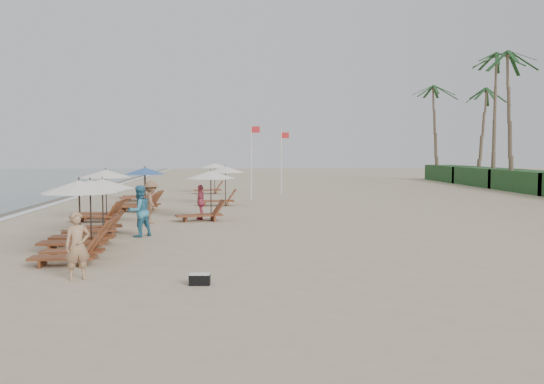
{
  "coord_description": "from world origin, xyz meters",
  "views": [
    {
      "loc": [
        -0.82,
        -18.38,
        3.12
      ],
      "look_at": [
        1.0,
        6.01,
        1.3
      ],
      "focal_mm": 36.69,
      "sensor_mm": 36.0,
      "label": 1
    }
  ],
  "objects": [
    {
      "name": "lounger_station_3",
      "position": [
        -6.6,
        6.73,
        1.13
      ],
      "size": [
        2.65,
        2.29,
        2.28
      ],
      "color": "brown",
      "rests_on": "ground"
    },
    {
      "name": "beachgoer_far_a",
      "position": [
        -2.19,
        6.9,
        0.79
      ],
      "size": [
        0.39,
        0.93,
        1.59
      ],
      "primitive_type": "imported",
      "rotation": [
        0.0,
        0.0,
        4.71
      ],
      "color": "#D55571",
      "rests_on": "ground"
    },
    {
      "name": "lounger_station_2",
      "position": [
        -5.73,
        2.38,
        1.13
      ],
      "size": [
        2.67,
        2.44,
        2.08
      ],
      "color": "brown",
      "rests_on": "ground"
    },
    {
      "name": "lounger_station_5",
      "position": [
        -6.46,
        16.67,
        0.96
      ],
      "size": [
        2.55,
        2.47,
        2.06
      ],
      "color": "brown",
      "rests_on": "ground"
    },
    {
      "name": "lounger_station_1",
      "position": [
        -5.57,
        -0.35,
        1.01
      ],
      "size": [
        2.6,
        2.14,
        2.19
      ],
      "color": "brown",
      "rests_on": "ground"
    },
    {
      "name": "duffel_bag",
      "position": [
        -1.55,
        -5.57,
        0.14
      ],
      "size": [
        0.5,
        0.27,
        0.27
      ],
      "color": "black",
      "rests_on": "ground"
    },
    {
      "name": "inland_station_1",
      "position": [
        -1.36,
        13.4,
        1.33
      ],
      "size": [
        2.76,
        2.24,
        2.22
      ],
      "color": "brown",
      "rests_on": "ground"
    },
    {
      "name": "beachgoer_near",
      "position": [
        -4.52,
        -4.81,
        0.83
      ],
      "size": [
        0.71,
        0.61,
        1.66
      ],
      "primitive_type": "imported",
      "rotation": [
        0.0,
        0.0,
        0.44
      ],
      "color": "tan",
      "rests_on": "ground"
    },
    {
      "name": "flag_pole_far",
      "position": [
        2.74,
        20.41,
        2.55
      ],
      "size": [
        0.6,
        0.08,
        4.6
      ],
      "color": "silver",
      "rests_on": "ground"
    },
    {
      "name": "lounger_station_0",
      "position": [
        -5.21,
        -2.67,
        1.2
      ],
      "size": [
        2.36,
        2.12,
        2.3
      ],
      "color": "brown",
      "rests_on": "ground"
    },
    {
      "name": "inland_station_0",
      "position": [
        -1.95,
        6.48,
        1.33
      ],
      "size": [
        2.79,
        2.24,
        2.22
      ],
      "color": "brown",
      "rests_on": "ground"
    },
    {
      "name": "flag_pole_near",
      "position": [
        0.5,
        16.72,
        2.68
      ],
      "size": [
        0.59,
        0.08,
        4.85
      ],
      "color": "silver",
      "rests_on": "ground"
    },
    {
      "name": "beachgoer_mid_b",
      "position": [
        -4.22,
        5.59,
        0.92
      ],
      "size": [
        1.05,
        1.35,
        1.84
      ],
      "primitive_type": "imported",
      "rotation": [
        0.0,
        0.0,
        1.92
      ],
      "color": "#855F43",
      "rests_on": "ground"
    },
    {
      "name": "inland_station_2",
      "position": [
        -2.23,
        22.36,
        1.34
      ],
      "size": [
        2.75,
        2.24,
        2.22
      ],
      "color": "brown",
      "rests_on": "ground"
    },
    {
      "name": "foam_line",
      "position": [
        -11.2,
        10.0,
        0.01
      ],
      "size": [
        0.5,
        140.0,
        0.02
      ],
      "primitive_type": "cube",
      "color": "white",
      "rests_on": "ground"
    },
    {
      "name": "ground",
      "position": [
        0.0,
        0.0,
        0.0
      ],
      "size": [
        160.0,
        160.0,
        0.0
      ],
      "primitive_type": "plane",
      "color": "tan",
      "rests_on": "ground"
    },
    {
      "name": "beachgoer_mid_a",
      "position": [
        -4.13,
        1.93,
        0.94
      ],
      "size": [
        1.15,
        1.14,
        1.87
      ],
      "primitive_type": "imported",
      "rotation": [
        0.0,
        0.0,
        3.89
      ],
      "color": "teal",
      "rests_on": "ground"
    },
    {
      "name": "lounger_station_4",
      "position": [
        -5.55,
        10.75,
        0.98
      ],
      "size": [
        2.73,
        2.59,
        2.25
      ],
      "color": "brown",
      "rests_on": "ground"
    }
  ]
}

